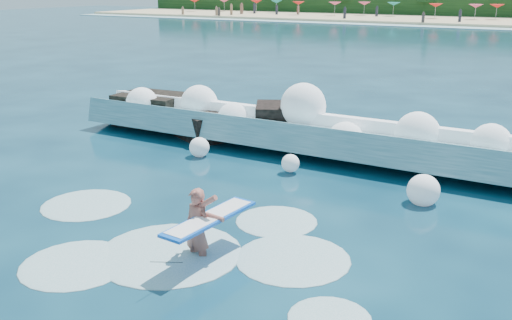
# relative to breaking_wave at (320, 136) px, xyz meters

# --- Properties ---
(ground) EXTENTS (200.00, 200.00, 0.00)m
(ground) POSITION_rel_breaking_wave_xyz_m (-0.95, -7.16, -0.53)
(ground) COLOR #062437
(ground) RESTS_ON ground
(breaking_wave) EXTENTS (17.74, 2.78, 1.53)m
(breaking_wave) POSITION_rel_breaking_wave_xyz_m (0.00, 0.00, 0.00)
(breaking_wave) COLOR teal
(breaking_wave) RESTS_ON ground
(rock_cluster) EXTENTS (8.42, 3.58, 1.51)m
(rock_cluster) POSITION_rel_breaking_wave_xyz_m (-4.67, 0.35, -0.05)
(rock_cluster) COLOR black
(rock_cluster) RESTS_ON ground
(surfer_with_board) EXTENTS (1.00, 2.91, 1.73)m
(surfer_with_board) POSITION_rel_breaking_wave_xyz_m (0.94, -8.09, 0.11)
(surfer_with_board) COLOR #A3594C
(surfer_with_board) RESTS_ON ground
(wave_spray) EXTENTS (15.13, 4.53, 2.21)m
(wave_spray) POSITION_rel_breaking_wave_xyz_m (-0.28, -0.10, 0.45)
(wave_spray) COLOR white
(wave_spray) RESTS_ON ground
(surf_foam) EXTENTS (9.07, 5.90, 0.15)m
(surf_foam) POSITION_rel_breaking_wave_xyz_m (0.24, -7.90, -0.53)
(surf_foam) COLOR silver
(surf_foam) RESTS_ON ground
(beachgoers) EXTENTS (96.20, 12.83, 1.93)m
(beachgoers) POSITION_rel_breaking_wave_xyz_m (-4.87, 68.34, 0.60)
(beachgoers) COLOR #3F332D
(beachgoers) RESTS_ON ground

